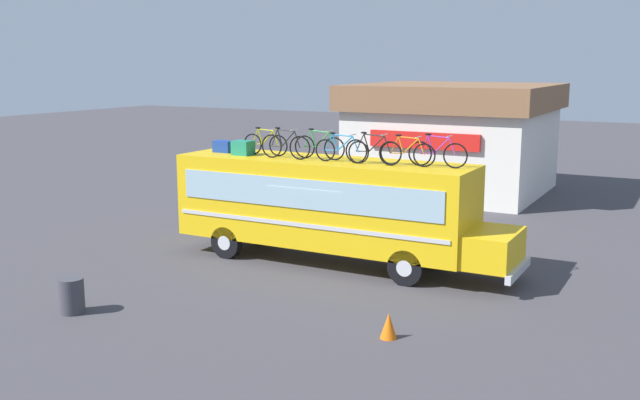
% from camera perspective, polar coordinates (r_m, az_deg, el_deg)
% --- Properties ---
extents(ground_plane, '(120.00, 120.00, 0.00)m').
position_cam_1_polar(ground_plane, '(22.73, 0.23, -4.81)').
color(ground_plane, '#423F44').
extents(bus, '(10.72, 2.46, 3.19)m').
position_cam_1_polar(bus, '(22.20, 0.77, -0.31)').
color(bus, yellow).
rests_on(bus, ground).
extents(luggage_bag_1, '(0.62, 0.41, 0.37)m').
position_cam_1_polar(luggage_bag_1, '(24.04, -7.53, 4.16)').
color(luggage_bag_1, '#193899').
rests_on(luggage_bag_1, bus).
extents(luggage_bag_2, '(0.59, 0.52, 0.45)m').
position_cam_1_polar(luggage_bag_2, '(23.26, -6.02, 4.07)').
color(luggage_bag_2, '#1E7F66').
rests_on(luggage_bag_2, bus).
extents(rooftop_bicycle_1, '(1.62, 0.44, 0.89)m').
position_cam_1_polar(rooftop_bicycle_1, '(23.07, -4.30, 4.40)').
color(rooftop_bicycle_1, black).
rests_on(rooftop_bicycle_1, bus).
extents(rooftop_bicycle_2, '(1.72, 0.44, 0.96)m').
position_cam_1_polar(rooftop_bicycle_2, '(22.24, -2.71, 4.25)').
color(rooftop_bicycle_2, black).
rests_on(rooftop_bicycle_2, bus).
extents(rooftop_bicycle_3, '(1.72, 0.44, 0.93)m').
position_cam_1_polar(rooftop_bicycle_3, '(22.10, -0.06, 4.19)').
color(rooftop_bicycle_3, black).
rests_on(rooftop_bicycle_3, bus).
extents(rooftop_bicycle_4, '(1.75, 0.44, 0.88)m').
position_cam_1_polar(rooftop_bicycle_4, '(21.42, 1.69, 3.93)').
color(rooftop_bicycle_4, black).
rests_on(rooftop_bicycle_4, bus).
extents(rooftop_bicycle_5, '(1.77, 0.44, 0.93)m').
position_cam_1_polar(rooftop_bicycle_5, '(21.04, 4.15, 3.83)').
color(rooftop_bicycle_5, black).
rests_on(rooftop_bicycle_5, bus).
extents(rooftop_bicycle_6, '(1.68, 0.44, 0.89)m').
position_cam_1_polar(rooftop_bicycle_6, '(20.84, 6.82, 3.67)').
color(rooftop_bicycle_6, black).
rests_on(rooftop_bicycle_6, bus).
extents(rooftop_bicycle_7, '(1.74, 0.44, 0.94)m').
position_cam_1_polar(rooftop_bicycle_7, '(20.69, 9.14, 3.62)').
color(rooftop_bicycle_7, black).
rests_on(rooftop_bicycle_7, bus).
extents(roadside_building, '(8.77, 8.60, 5.05)m').
position_cam_1_polar(roadside_building, '(35.11, 10.40, 4.87)').
color(roadside_building, silver).
rests_on(roadside_building, ground).
extents(trash_bin, '(0.61, 0.61, 0.88)m').
position_cam_1_polar(trash_bin, '(19.12, -18.81, -7.07)').
color(trash_bin, '#3F3F47').
rests_on(trash_bin, ground).
extents(traffic_cone, '(0.38, 0.38, 0.59)m').
position_cam_1_polar(traffic_cone, '(16.64, 5.37, -9.72)').
color(traffic_cone, orange).
rests_on(traffic_cone, ground).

